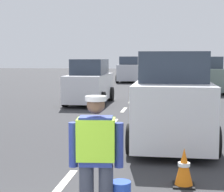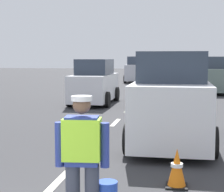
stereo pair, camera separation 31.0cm
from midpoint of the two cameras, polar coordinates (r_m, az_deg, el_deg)
ground_plane at (r=24.42m, az=3.92°, el=0.87°), size 96.00×96.00×0.00m
lane_center_line at (r=28.60m, az=4.57°, el=1.61°), size 0.14×46.40×0.01m
road_worker at (r=4.64m, az=-4.08°, el=-9.12°), size 0.75×0.42×1.67m
traffic_cone_near at (r=6.37m, az=9.53°, el=-10.70°), size 0.36×0.36×0.65m
car_parked_far at (r=23.32m, az=13.95°, el=2.98°), size 1.98×4.11×2.19m
car_outgoing_ahead at (r=9.40m, az=8.26°, el=-0.74°), size 1.99×4.29×2.26m
car_oncoming_third at (r=32.65m, az=2.42°, el=3.95°), size 2.05×3.94×2.22m
car_oncoming_lead at (r=17.33m, az=-3.94°, el=1.98°), size 1.86×4.06×2.06m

